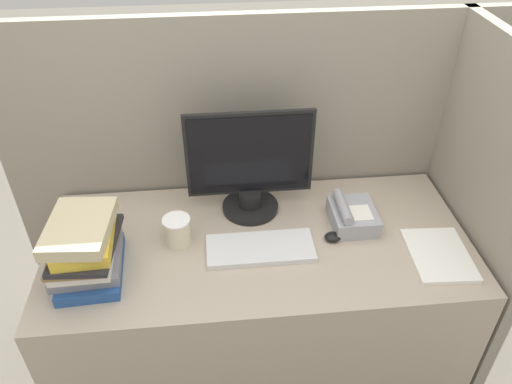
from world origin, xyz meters
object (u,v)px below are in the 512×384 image
(desk_telephone, at_px, (352,215))
(coffee_cup, at_px, (177,231))
(book_stack, at_px, (85,248))
(monitor, at_px, (250,169))
(mouse, at_px, (333,237))
(keyboard, at_px, (261,248))

(desk_telephone, bearing_deg, coffee_cup, -176.72)
(book_stack, xyz_separation_m, desk_telephone, (0.94, 0.16, -0.07))
(monitor, distance_m, desk_telephone, 0.42)
(mouse, height_order, desk_telephone, desk_telephone)
(book_stack, height_order, desk_telephone, book_stack)
(monitor, bearing_deg, desk_telephone, -19.30)
(desk_telephone, bearing_deg, monitor, 160.70)
(monitor, relative_size, desk_telephone, 2.40)
(monitor, bearing_deg, keyboard, -86.19)
(monitor, relative_size, coffee_cup, 4.46)
(monitor, height_order, coffee_cup, monitor)
(keyboard, height_order, coffee_cup, coffee_cup)
(monitor, distance_m, mouse, 0.39)
(monitor, height_order, keyboard, monitor)
(book_stack, bearing_deg, monitor, 27.42)
(mouse, distance_m, desk_telephone, 0.13)
(mouse, bearing_deg, desk_telephone, 43.25)
(monitor, xyz_separation_m, mouse, (0.28, -0.21, -0.17))
(monitor, xyz_separation_m, keyboard, (0.02, -0.24, -0.18))
(keyboard, bearing_deg, book_stack, -175.08)
(mouse, bearing_deg, coffee_cup, 175.21)
(monitor, distance_m, keyboard, 0.30)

